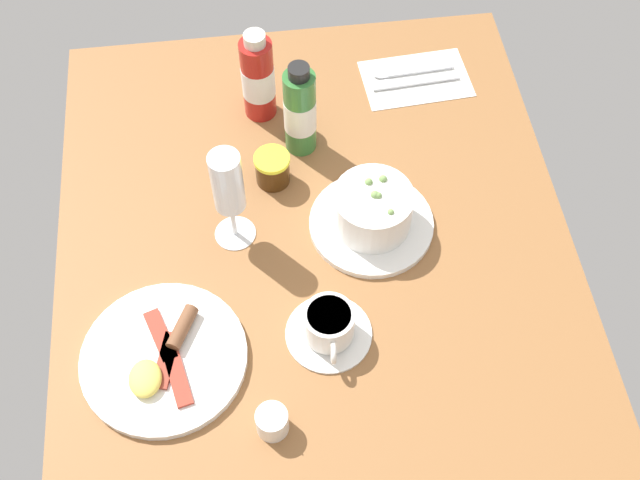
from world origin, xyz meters
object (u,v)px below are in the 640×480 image
Objects in this scene: porridge_bowl at (372,212)px; cutlery_setting at (414,78)px; wine_glass at (228,187)px; jam_jar at (272,169)px; creamer_jug at (273,422)px; sauce_bottle_green at (298,112)px; breakfast_plate at (164,358)px; coffee_cup at (331,326)px; sauce_bottle_red at (258,78)px.

porridge_bowl reaches higher than cutlery_setting.
jam_jar is at bearing -34.86° from wine_glass.
porridge_bowl is 37.93cm from creamer_jug.
sauce_bottle_green is at bearing -35.52° from wine_glass.
jam_jar reaches higher than breakfast_plate.
coffee_cup is at bearing -87.30° from breakfast_plate.
sauce_bottle_green is (37.80, 0.74, 5.74)cm from coffee_cup.
sauce_bottle_red is (16.03, 0.76, 5.39)cm from jam_jar.
coffee_cup is at bearing -171.76° from sauce_bottle_red.
sauce_bottle_green reaches higher than breakfast_plate.
creamer_jug is 0.27× the size of wine_glass.
creamer_jug is at bearing 176.81° from sauce_bottle_red.
cutlery_setting is at bearing -26.81° from creamer_jug.
porridge_bowl is 24.19cm from wine_glass.
sauce_bottle_green reaches higher than sauce_bottle_red.
sauce_bottle_green is (7.12, -5.26, 5.68)cm from jam_jar.
cutlery_setting is 30.71cm from sauce_bottle_red.
porridge_bowl is 0.99× the size of cutlery_setting.
sauce_bottle_green is at bearing 1.13° from coffee_cup.
porridge_bowl is at bearing -25.89° from coffee_cup.
creamer_jug is 35.58cm from wine_glass.
sauce_bottle_red is at bearing 8.24° from coffee_cup.
porridge_bowl is at bearing -150.00° from sauce_bottle_red.
sauce_bottle_red is at bearing -21.17° from breakfast_plate.
wine_glass reaches higher than jam_jar.
wine_glass is (33.83, 3.13, 10.55)cm from creamer_jug.
sauce_bottle_red is at bearing -3.19° from creamer_jug.
porridge_bowl is 21.77cm from sauce_bottle_green.
sauce_bottle_red is at bearing 30.00° from porridge_bowl.
cutlery_setting is 48.85cm from wine_glass.
porridge_bowl is 40.14cm from breakfast_plate.
coffee_cup reaches higher than creamer_jug.
coffee_cup is at bearing -36.74° from creamer_jug.
sauce_bottle_green reaches higher than creamer_jug.
sauce_bottle_green is at bearing 27.94° from porridge_bowl.
wine_glass is at bearing 86.79° from porridge_bowl.
breakfast_plate is (-39.00, 24.58, -7.77)cm from sauce_bottle_green.
sauce_bottle_red is (60.27, -3.36, 6.04)cm from creamer_jug.
cutlery_setting is 72.41cm from creamer_jug.
creamer_jug is at bearing 169.65° from sauce_bottle_green.
coffee_cup is at bearing 154.11° from porridge_bowl.
porridge_bowl is at bearing -59.68° from breakfast_plate.
wine_glass is 0.79× the size of breakfast_plate.
sauce_bottle_red is (8.91, 6.02, -0.29)cm from sauce_bottle_green.
creamer_jug reaches higher than cutlery_setting.
breakfast_plate is (-21.46, 12.07, -11.99)cm from wine_glass.
jam_jar is at bearing -31.22° from breakfast_plate.
cutlery_setting is at bearing -49.30° from wine_glass.
wine_glass reaches higher than breakfast_plate.
jam_jar reaches higher than cutlery_setting.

